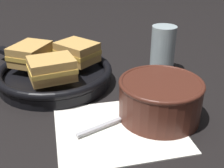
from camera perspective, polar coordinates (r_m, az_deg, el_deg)
ground_plane at (r=0.54m, az=-1.86°, el=-6.94°), size 4.00×4.00×0.00m
napkin at (r=0.51m, az=1.41°, el=-8.98°), size 0.25×0.22×0.00m
soup_bowl at (r=0.53m, az=9.74°, el=-2.63°), size 0.16×0.16×0.08m
spoon at (r=0.54m, az=3.62°, el=-6.37°), size 0.16×0.05×0.01m
skillet at (r=0.68m, az=-11.58°, el=1.87°), size 0.27×0.36×0.04m
sandwich_near_left at (r=0.69m, az=-7.09°, el=6.50°), size 0.11×0.12×0.05m
sandwich_near_right at (r=0.69m, az=-16.18°, el=5.89°), size 0.12×0.12×0.05m
sandwich_far_left at (r=0.60m, az=-12.13°, el=3.08°), size 0.10×0.08×0.05m
drinking_glass at (r=0.72m, az=10.28°, el=6.92°), size 0.06×0.06×0.12m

